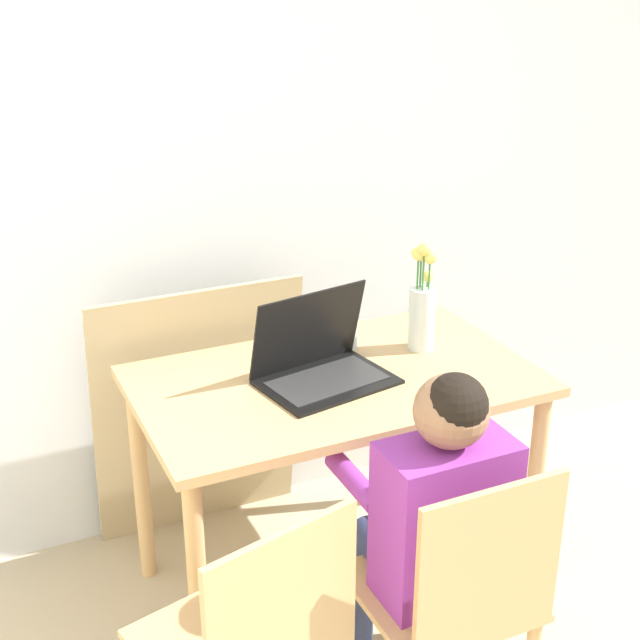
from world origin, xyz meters
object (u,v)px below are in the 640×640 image
person_seated (434,507)px  laptop (319,360)px  chair_occupied (454,602)px  flower_vase (422,306)px  water_bottle (348,322)px

person_seated → laptop: bearing=-84.8°
chair_occupied → person_seated: (0.00, 0.11, 0.20)m
chair_occupied → laptop: bearing=-85.6°
flower_vase → water_bottle: flower_vase is taller
flower_vase → water_bottle: size_ratio=1.87×
person_seated → flower_vase: size_ratio=2.92×
chair_occupied → water_bottle: 0.93m
laptop → flower_vase: (0.38, 0.06, 0.08)m
person_seated → water_bottle: (0.12, 0.72, 0.20)m
person_seated → flower_vase: 0.75m
laptop → flower_vase: bearing=-1.1°
person_seated → water_bottle: person_seated is taller
flower_vase → person_seated: bearing=-117.5°
water_bottle → flower_vase: bearing=-24.4°
person_seated → laptop: 0.59m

